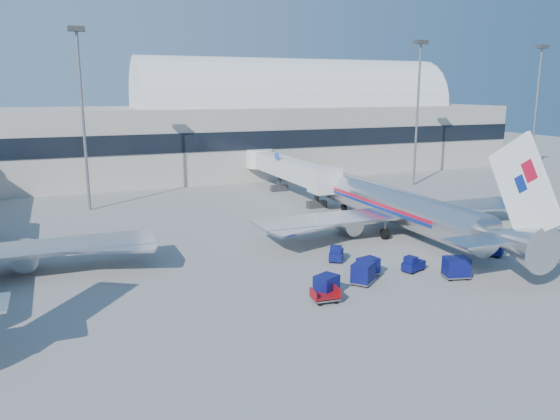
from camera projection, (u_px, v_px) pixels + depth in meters
name	position (u px, v px, depth m)	size (l,w,h in m)	color
ground	(337.00, 257.00, 50.59)	(260.00, 260.00, 0.00)	gray
terminal	(116.00, 135.00, 94.53)	(170.00, 28.15, 21.00)	#B2AA9E
airliner_main	(401.00, 208.00, 57.73)	(32.00, 37.26, 12.07)	silver
jetbridge_near	(285.00, 167.00, 80.40)	(4.40, 27.50, 6.25)	silver
mast_west	(81.00, 93.00, 67.13)	(2.00, 1.20, 22.60)	slate
mast_east	(418.00, 92.00, 85.59)	(2.00, 1.20, 22.60)	slate
mast_far_east	(538.00, 92.00, 94.83)	(2.00, 1.20, 22.60)	slate
barrier_near	(476.00, 229.00, 58.95)	(3.00, 0.55, 0.90)	#9E9E96
barrier_mid	(500.00, 226.00, 60.17)	(3.00, 0.55, 0.90)	#9E9E96
barrier_far	(522.00, 223.00, 61.39)	(3.00, 0.55, 0.90)	#9E9E96
tug_lead	(413.00, 264.00, 46.33)	(2.37, 1.74, 1.39)	#0A0E4F
tug_right	(487.00, 247.00, 50.92)	(2.55, 2.85, 1.68)	#0A0E4F
tug_left	(336.00, 253.00, 49.21)	(2.22, 2.55, 1.50)	#0A0E4F
cart_train_a	(368.00, 266.00, 45.23)	(1.98, 1.67, 1.53)	#0A0E4F
cart_train_b	(363.00, 273.00, 43.28)	(2.47, 2.40, 1.73)	#0A0E4F
cart_train_c	(326.00, 285.00, 40.85)	(2.22, 2.02, 1.58)	#0A0E4F
cart_solo_near	(456.00, 267.00, 44.56)	(2.34, 2.00, 1.78)	#0A0E4F
cart_solo_far	(547.00, 249.00, 49.70)	(2.14, 1.73, 1.74)	#0A0E4F
cart_open_red	(326.00, 297.00, 39.65)	(2.09, 1.55, 0.53)	slate
ramp_worker	(546.00, 253.00, 49.12)	(0.58, 0.38, 1.58)	#B4D716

